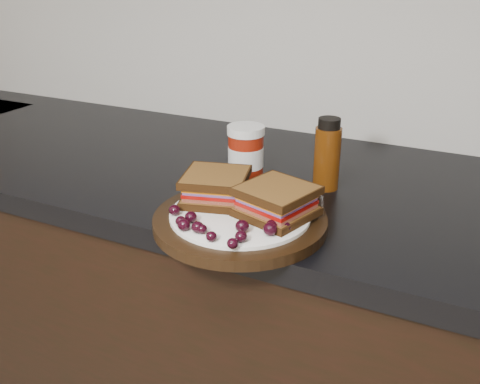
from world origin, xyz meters
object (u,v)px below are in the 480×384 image
object	(u,v)px
condiment_jar	(246,153)
oil_bottle	(327,154)
plate	(240,221)
sandwich_left	(216,187)

from	to	relation	value
condiment_jar	oil_bottle	size ratio (longest dim) A/B	0.78
plate	sandwich_left	distance (m)	0.07
sandwich_left	condiment_jar	size ratio (longest dim) A/B	0.99
condiment_jar	oil_bottle	world-z (taller)	oil_bottle
condiment_jar	plate	bearing A→B (deg)	-67.01
plate	oil_bottle	world-z (taller)	oil_bottle
oil_bottle	plate	bearing A→B (deg)	-109.42
oil_bottle	sandwich_left	bearing A→B (deg)	-125.34
plate	condiment_jar	size ratio (longest dim) A/B	2.64
plate	condiment_jar	xyz separation A→B (m)	(-0.08, 0.19, 0.04)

